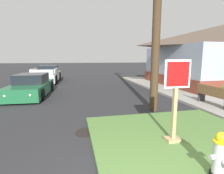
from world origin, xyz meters
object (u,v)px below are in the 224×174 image
(fire_hydrant, at_px, (220,156))
(stop_sign, at_px, (175,104))
(pickup_truck_white, at_px, (47,75))
(street_bench, at_px, (213,95))
(manhole_cover, at_px, (88,132))
(parked_sedan_green, at_px, (31,86))

(fire_hydrant, xyz_separation_m, stop_sign, (-0.03, 1.39, 0.57))
(pickup_truck_white, bearing_deg, street_bench, -51.96)
(manhole_cover, height_order, street_bench, street_bench)
(fire_hydrant, xyz_separation_m, parked_sedan_green, (-4.84, 8.49, 0.07))
(stop_sign, bearing_deg, pickup_truck_white, 109.78)
(fire_hydrant, xyz_separation_m, manhole_cover, (-2.09, 2.55, -0.46))
(manhole_cover, bearing_deg, fire_hydrant, -50.71)
(stop_sign, relative_size, parked_sedan_green, 0.45)
(manhole_cover, xyz_separation_m, street_bench, (5.56, 1.47, 0.58))
(fire_hydrant, height_order, stop_sign, stop_sign)
(stop_sign, xyz_separation_m, manhole_cover, (-2.06, 1.16, -1.04))
(stop_sign, height_order, manhole_cover, stop_sign)
(fire_hydrant, distance_m, street_bench, 5.31)
(pickup_truck_white, height_order, street_bench, pickup_truck_white)
(manhole_cover, bearing_deg, street_bench, 14.83)
(manhole_cover, distance_m, parked_sedan_green, 6.56)
(stop_sign, bearing_deg, manhole_cover, 150.58)
(pickup_truck_white, xyz_separation_m, street_bench, (8.22, -10.51, -0.03))
(manhole_cover, bearing_deg, stop_sign, -29.42)
(parked_sedan_green, bearing_deg, street_bench, -28.26)
(street_bench, bearing_deg, pickup_truck_white, 128.04)
(manhole_cover, distance_m, pickup_truck_white, 12.29)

